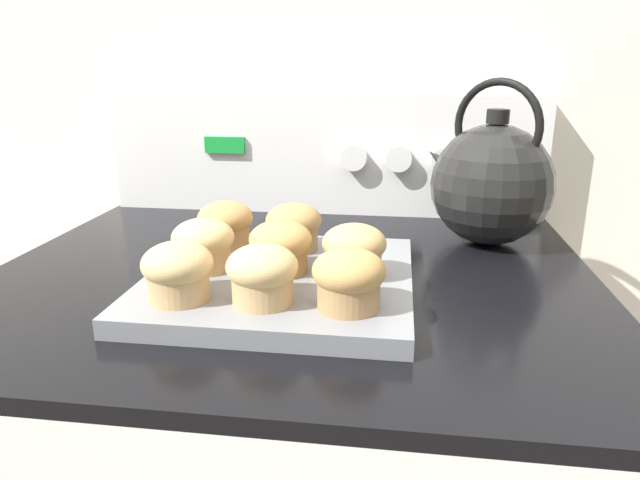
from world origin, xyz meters
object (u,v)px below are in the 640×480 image
object	(u,v)px
muffin_pan	(279,281)
tea_kettle	(491,182)
muffin_r0_c2	(349,278)
muffin_r1_c0	(203,244)
muffin_r1_c1	(278,246)
muffin_r0_c1	(261,274)
muffin_r0_c0	(178,271)
muffin_r2_c0	(225,224)
muffin_r2_c1	(293,226)
muffin_r1_c2	(354,250)

from	to	relation	value
muffin_pan	tea_kettle	distance (m)	0.36
muffin_pan	muffin_r0_c2	distance (m)	0.14
muffin_r1_c0	muffin_r1_c1	world-z (taller)	same
muffin_r0_c1	muffin_r0_c2	size ratio (longest dim) A/B	1.00
muffin_r0_c0	muffin_r1_c1	size ratio (longest dim) A/B	1.00
muffin_r0_c2	tea_kettle	world-z (taller)	tea_kettle
muffin_r2_c0	muffin_r0_c2	bearing A→B (deg)	-44.50
muffin_r0_c0	muffin_r2_c0	world-z (taller)	same
muffin_r0_c2	muffin_r1_c0	size ratio (longest dim) A/B	1.00
muffin_pan	muffin_r1_c0	world-z (taller)	muffin_r1_c0
muffin_r2_c1	muffin_pan	bearing A→B (deg)	-90.89
muffin_r1_c0	muffin_r0_c2	bearing A→B (deg)	-26.18
muffin_r2_c0	muffin_r2_c1	distance (m)	0.09
muffin_r0_c2	muffin_r2_c1	world-z (taller)	same
muffin_r1_c1	muffin_r0_c0	bearing A→B (deg)	-132.11
muffin_r0_c1	muffin_r0_c2	xyz separation A→B (m)	(0.09, -0.00, 0.00)
muffin_r1_c0	muffin_r2_c0	xyz separation A→B (m)	(0.00, 0.09, 0.00)
muffin_r1_c0	muffin_r2_c0	world-z (taller)	same
muffin_r0_c0	tea_kettle	xyz separation A→B (m)	(0.36, 0.32, 0.04)
muffin_r1_c0	muffin_r1_c1	size ratio (longest dim) A/B	1.00
muffin_r1_c1	tea_kettle	world-z (taller)	tea_kettle
muffin_r0_c0	muffin_r0_c1	bearing A→B (deg)	2.07
muffin_r1_c2	muffin_r2_c1	distance (m)	0.12
muffin_r1_c0	tea_kettle	xyz separation A→B (m)	(0.36, 0.23, 0.04)
muffin_r1_c1	muffin_pan	bearing A→B (deg)	-65.83
muffin_r2_c0	tea_kettle	xyz separation A→B (m)	(0.36, 0.14, 0.04)
muffin_pan	muffin_r2_c1	bearing A→B (deg)	89.11
muffin_r0_c1	muffin_r1_c1	bearing A→B (deg)	91.03
muffin_r0_c1	muffin_r0_c0	bearing A→B (deg)	-177.93
muffin_r2_c1	muffin_r0_c2	bearing A→B (deg)	-63.52
muffin_r0_c2	muffin_pan	bearing A→B (deg)	135.09
muffin_r0_c2	muffin_r1_c1	bearing A→B (deg)	134.63
muffin_r0_c1	muffin_r1_c1	world-z (taller)	same
muffin_r0_c2	muffin_r1_c1	distance (m)	0.13
muffin_r0_c1	muffin_r2_c0	bearing A→B (deg)	117.28
muffin_r0_c1	muffin_r2_c1	size ratio (longest dim) A/B	1.00
muffin_r0_c2	muffin_r2_c0	size ratio (longest dim) A/B	1.00
muffin_r1_c0	tea_kettle	size ratio (longest dim) A/B	0.31
muffin_pan	muffin_r1_c1	size ratio (longest dim) A/B	4.16
muffin_r0_c2	tea_kettle	distance (m)	0.37
muffin_pan	muffin_r0_c1	world-z (taller)	muffin_r0_c1
muffin_pan	muffin_r2_c1	world-z (taller)	muffin_r2_c1
muffin_r0_c1	muffin_r2_c1	distance (m)	0.18
muffin_r0_c1	muffin_r1_c1	xyz separation A→B (m)	(-0.00, 0.09, 0.00)
muffin_r0_c1	muffin_r1_c1	size ratio (longest dim) A/B	1.00
muffin_r2_c0	muffin_r1_c1	bearing A→B (deg)	-43.58
muffin_r0_c0	muffin_r2_c1	world-z (taller)	same
muffin_r0_c2	muffin_r1_c0	distance (m)	0.20
muffin_r1_c1	muffin_r1_c2	distance (m)	0.09
muffin_pan	tea_kettle	world-z (taller)	tea_kettle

